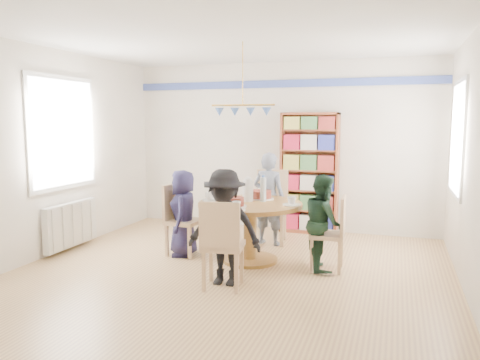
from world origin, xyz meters
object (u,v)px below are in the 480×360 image
at_px(chair_left, 179,216).
at_px(bookshelf, 309,174).
at_px(person_right, 323,222).
at_px(chair_right, 334,230).
at_px(person_far, 269,199).
at_px(person_near, 225,227).
at_px(radiator, 71,224).
at_px(dining_table, 250,218).
at_px(chair_far, 271,203).
at_px(chair_near, 222,241).
at_px(person_left, 183,213).

relative_size(chair_left, bookshelf, 0.50).
bearing_deg(chair_left, person_right, -1.30).
xyz_separation_m(chair_left, chair_right, (2.03, -0.04, -0.03)).
relative_size(chair_right, person_far, 0.67).
bearing_deg(chair_left, person_far, 40.73).
distance_m(chair_left, person_near, 1.34).
bearing_deg(radiator, person_right, 3.91).
bearing_deg(radiator, person_near, -14.12).
relative_size(radiator, dining_table, 0.77).
distance_m(chair_right, person_near, 1.36).
height_order(dining_table, chair_right, chair_right).
bearing_deg(chair_far, person_right, -49.20).
height_order(person_far, person_near, person_far).
xyz_separation_m(chair_far, bookshelf, (0.42, 0.74, 0.35)).
bearing_deg(person_right, person_near, 112.47).
height_order(dining_table, person_right, person_right).
relative_size(radiator, chair_left, 1.07).
xyz_separation_m(chair_left, chair_near, (1.01, -1.07, 0.01)).
bearing_deg(person_left, person_right, 72.16).
height_order(radiator, chair_near, chair_near).
relative_size(radiator, person_near, 0.80).
bearing_deg(person_left, person_near, 28.46).
bearing_deg(chair_left, chair_right, -1.19).
xyz_separation_m(chair_far, person_right, (0.92, -1.06, -0.01)).
height_order(chair_far, person_right, person_right).
bearing_deg(bookshelf, person_right, -74.56).
xyz_separation_m(person_left, person_right, (1.83, -0.01, 0.01)).
distance_m(person_right, person_near, 1.27).
bearing_deg(person_right, chair_left, 68.39).
xyz_separation_m(chair_left, person_right, (1.91, -0.04, 0.05)).
xyz_separation_m(person_near, bookshelf, (0.43, 2.67, 0.30)).
bearing_deg(person_far, chair_left, 50.69).
bearing_deg(person_far, bookshelf, -104.56).
relative_size(chair_left, chair_right, 1.06).
distance_m(chair_right, chair_far, 1.49).
bearing_deg(chair_far, person_far, -87.25).
bearing_deg(bookshelf, chair_near, -97.97).
bearing_deg(bookshelf, person_far, -114.52).
xyz_separation_m(chair_far, person_far, (0.01, -0.16, 0.09)).
bearing_deg(bookshelf, chair_right, -71.01).
relative_size(radiator, bookshelf, 0.53).
distance_m(chair_far, person_left, 1.39).
bearing_deg(dining_table, radiator, -173.98).
height_order(chair_left, person_far, person_far).
bearing_deg(bookshelf, chair_far, -119.46).
relative_size(person_left, person_right, 0.99).
bearing_deg(chair_near, chair_right, 45.36).
distance_m(person_left, person_right, 1.83).
xyz_separation_m(chair_right, person_near, (-1.05, -0.86, 0.14)).
relative_size(dining_table, person_far, 0.98).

